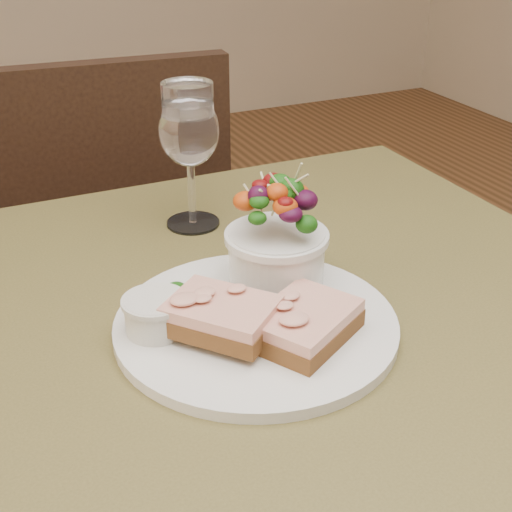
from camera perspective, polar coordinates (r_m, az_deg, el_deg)
name	(u,v)px	position (r m, az deg, el deg)	size (l,w,h in m)	color
cafe_table	(275,387)	(0.82, 1.55, -10.42)	(0.80, 0.80, 0.75)	#4D4721
chair_far	(115,326)	(1.59, -11.22, -5.49)	(0.45, 0.45, 0.90)	black
dinner_plate	(256,324)	(0.73, 0.00, -5.50)	(0.29, 0.29, 0.01)	white
sandwich_front	(304,323)	(0.69, 3.88, -5.41)	(0.13, 0.12, 0.03)	#462F12
sandwich_back	(222,316)	(0.69, -2.75, -4.78)	(0.12, 0.13, 0.03)	#462F12
ramekin	(156,313)	(0.70, -8.04, -4.53)	(0.06, 0.06, 0.04)	silver
salad_bowl	(277,234)	(0.76, 1.67, 1.77)	(0.10, 0.10, 0.13)	white
garnish	(164,300)	(0.75, -7.40, -3.49)	(0.05, 0.04, 0.02)	#103409
wine_glass	(189,135)	(0.90, -5.37, 9.61)	(0.08, 0.08, 0.18)	white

